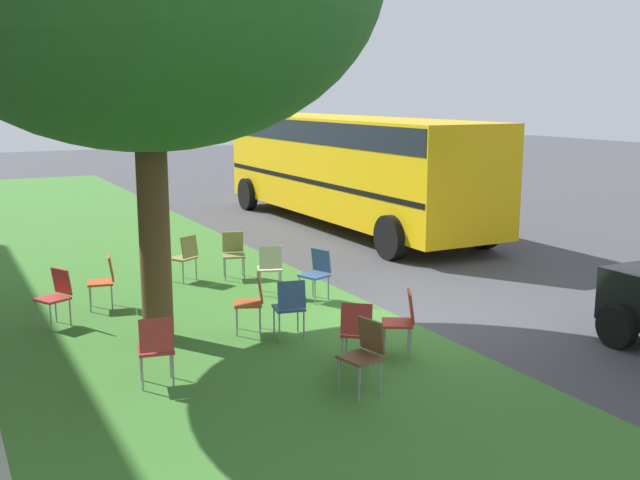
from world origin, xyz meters
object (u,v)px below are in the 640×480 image
object	(u,v)px
chair_6	(403,318)
chair_11	(364,350)
chair_5	(56,293)
chair_10	(270,265)
chair_2	(290,304)
chair_7	(185,254)
chair_8	(317,270)
chair_1	(358,329)
chair_9	(156,345)
chair_3	(233,251)
chair_0	(105,278)
chair_4	(253,298)
school_bus	(349,160)

from	to	relation	value
chair_6	chair_11	world-z (taller)	same
chair_5	chair_11	size ratio (longest dim) A/B	1.00
chair_10	chair_2	bearing A→B (deg)	162.50
chair_7	chair_11	world-z (taller)	same
chair_5	chair_8	bearing A→B (deg)	-97.23
chair_1	chair_11	bearing A→B (deg)	155.12
chair_5	chair_7	world-z (taller)	same
chair_7	chair_9	bearing A→B (deg)	158.53
chair_2	chair_10	distance (m)	2.52
chair_3	chair_8	distance (m)	2.27
chair_8	chair_5	bearing A→B (deg)	82.77
chair_7	chair_0	bearing A→B (deg)	123.27
chair_2	chair_3	bearing A→B (deg)	-9.28
chair_0	chair_4	xyz separation A→B (m)	(-2.30, -1.67, 0.00)
chair_1	chair_6	distance (m)	0.80
chair_3	chair_4	distance (m)	3.45
school_bus	chair_6	bearing A→B (deg)	154.29
chair_0	chair_1	world-z (taller)	same
chair_5	school_bus	size ratio (longest dim) A/B	0.08
chair_10	chair_1	bearing A→B (deg)	172.83
chair_6	chair_4	bearing A→B (deg)	37.32
school_bus	chair_5	bearing A→B (deg)	123.90
chair_3	chair_5	xyz separation A→B (m)	(-1.64, 3.50, 0.00)
chair_2	chair_9	size ratio (longest dim) A/B	1.00
chair_2	chair_6	distance (m)	1.68
chair_7	chair_9	size ratio (longest dim) A/B	1.00
chair_6	chair_3	bearing A→B (deg)	4.78
chair_6	chair_7	distance (m)	5.44
chair_1	chair_10	xyz separation A→B (m)	(3.84, -0.48, 0.00)
chair_1	chair_6	world-z (taller)	same
chair_5	school_bus	xyz separation A→B (m)	(5.58, -8.31, 1.24)
chair_3	chair_6	bearing A→B (deg)	-175.22
chair_2	chair_11	xyz separation A→B (m)	(-2.19, 0.07, 0.00)
chair_2	chair_11	size ratio (longest dim) A/B	1.00
chair_7	chair_10	bearing A→B (deg)	-146.29
chair_6	chair_5	bearing A→B (deg)	48.24
chair_7	chair_6	bearing A→B (deg)	-165.70
chair_5	school_bus	distance (m)	10.08
chair_10	chair_11	distance (m)	4.66
chair_4	chair_9	distance (m)	2.33
chair_7	chair_2	bearing A→B (deg)	-175.87
chair_10	chair_11	size ratio (longest dim) A/B	1.00
chair_10	chair_3	bearing A→B (deg)	5.13
chair_11	chair_10	bearing A→B (deg)	-10.24
chair_0	chair_9	distance (m)	3.72
chair_1	chair_11	size ratio (longest dim) A/B	1.00
chair_1	school_bus	distance (m)	10.64
chair_1	chair_4	bearing A→B (deg)	17.44
chair_1	chair_8	xyz separation A→B (m)	(3.11, -1.03, 0.00)
chair_4	chair_11	xyz separation A→B (m)	(-2.72, -0.28, 0.00)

